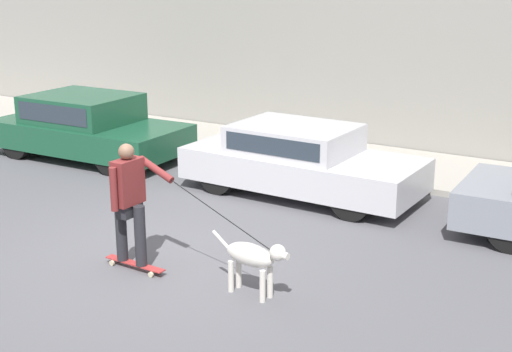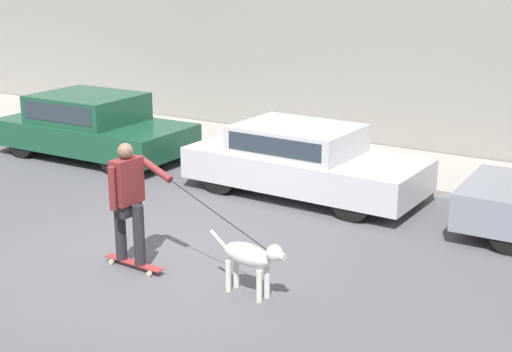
# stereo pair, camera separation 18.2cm
# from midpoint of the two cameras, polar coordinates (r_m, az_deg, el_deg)

# --- Properties ---
(ground_plane) EXTENTS (36.00, 36.00, 0.00)m
(ground_plane) POSITION_cam_midpoint_polar(r_m,az_deg,el_deg) (9.59, -8.28, -6.48)
(ground_plane) COLOR #545459
(back_wall) EXTENTS (32.00, 0.30, 5.91)m
(back_wall) POSITION_cam_midpoint_polar(r_m,az_deg,el_deg) (15.05, 8.97, 13.36)
(back_wall) COLOR gray
(back_wall) RESTS_ON ground_plane
(sidewalk_curb) EXTENTS (30.00, 2.46, 0.11)m
(sidewalk_curb) POSITION_cam_midpoint_polar(r_m,az_deg,el_deg) (14.22, 6.32, 1.43)
(sidewalk_curb) COLOR #A39E93
(sidewalk_curb) RESTS_ON ground_plane
(parked_car_0) EXTENTS (3.99, 1.93, 1.26)m
(parked_car_0) POSITION_cam_midpoint_polar(r_m,az_deg,el_deg) (14.71, -13.67, 3.81)
(parked_car_0) COLOR black
(parked_car_0) RESTS_ON ground_plane
(parked_car_1) EXTENTS (4.02, 1.76, 1.18)m
(parked_car_1) POSITION_cam_midpoint_polar(r_m,az_deg,el_deg) (11.93, 3.14, 1.20)
(parked_car_1) COLOR black
(parked_car_1) RESTS_ON ground_plane
(dog) EXTENTS (1.10, 0.33, 0.72)m
(dog) POSITION_cam_midpoint_polar(r_m,az_deg,el_deg) (8.27, -0.85, -6.53)
(dog) COLOR beige
(dog) RESTS_ON ground_plane
(skateboarder) EXTENTS (2.48, 0.59, 1.64)m
(skateboarder) POSITION_cam_midpoint_polar(r_m,az_deg,el_deg) (8.98, -10.65, -1.85)
(skateboarder) COLOR beige
(skateboarder) RESTS_ON ground_plane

